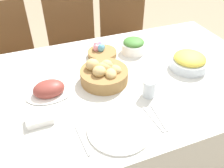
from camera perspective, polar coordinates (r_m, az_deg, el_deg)
ground_plane at (r=1.83m, az=-0.67°, el=-18.25°), size 12.00×12.00×0.00m
dining_table at (r=1.53m, az=-0.78°, el=-10.50°), size 1.83×1.01×0.74m
chair_far_center at (r=2.11m, az=-8.66°, el=8.55°), size 0.43×0.43×0.93m
chair_far_right at (r=2.24m, az=3.27°, el=10.74°), size 0.46×0.46×0.93m
chair_far_left at (r=2.09m, az=-23.15°, el=5.37°), size 0.46×0.46×0.93m
bread_basket at (r=1.25m, az=-1.92°, el=2.45°), size 0.25×0.25×0.12m
egg_basket at (r=1.49m, az=-2.58°, el=7.76°), size 0.18×0.18×0.08m
ham_platter at (r=1.22m, az=-14.90°, el=-1.33°), size 0.24×0.17×0.08m
pineapple_bowl at (r=1.43m, az=18.05°, el=5.22°), size 0.21×0.21×0.10m
green_salad_bowl at (r=1.52m, az=5.20°, el=9.17°), size 0.15×0.15×0.09m
dinner_plate at (r=1.03m, az=1.77°, el=-10.70°), size 0.28×0.28×0.01m
fork at (r=1.00m, az=-7.18°, el=-13.23°), size 0.02×0.17×0.00m
knife at (r=1.08m, az=9.87°, el=-8.32°), size 0.02×0.17×0.00m
spoon at (r=1.09m, az=11.25°, el=-7.87°), size 0.02×0.17×0.00m
drinking_cup at (r=1.17m, az=8.92°, el=-1.04°), size 0.06×0.06×0.09m
butter_dish at (r=1.09m, az=-16.96°, el=-8.14°), size 0.12×0.07×0.03m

